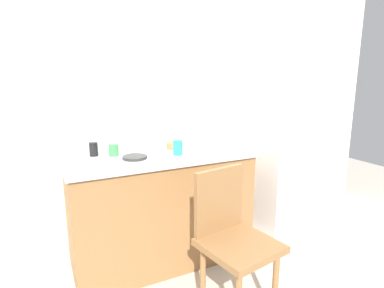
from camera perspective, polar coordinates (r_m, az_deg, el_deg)
back_wall at (r=2.68m, az=-6.18°, el=8.33°), size 4.80×0.10×2.50m
cabinet_base at (r=2.52m, az=-5.73°, el=-11.58°), size 1.34×0.60×0.83m
countertop at (r=2.38m, az=-5.95°, el=-1.98°), size 1.38×0.64×0.04m
faucet at (r=2.54m, az=-11.14°, el=2.30°), size 0.02×0.02×0.27m
refrigerator at (r=3.07m, az=16.25°, el=-2.32°), size 0.62×0.57×1.36m
chair at (r=1.95m, az=7.33°, el=-16.32°), size 0.46×0.46×0.89m
terracotta_bowl at (r=2.49m, az=-3.15°, el=-0.28°), size 0.13×0.13×0.05m
hotplate at (r=2.22m, az=-10.32°, el=-2.37°), size 0.17×0.17×0.02m
cup_black at (r=2.36m, az=-17.38°, el=-0.89°), size 0.06×0.06×0.10m
cup_green at (r=2.32m, az=-13.99°, el=-1.04°), size 0.07×0.07×0.09m
cup_teal at (r=2.28m, az=-2.58°, el=-0.62°), size 0.07×0.07×0.11m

